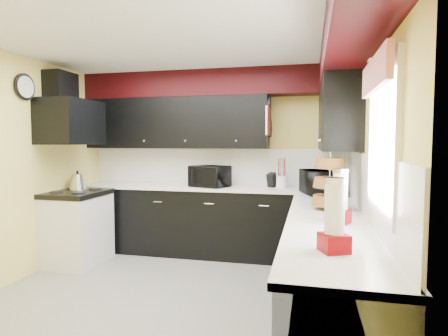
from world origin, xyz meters
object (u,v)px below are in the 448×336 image
(toaster_oven, at_px, (209,176))
(knife_block, at_px, (272,180))
(microwave, at_px, (319,182))
(utensil_crock, at_px, (282,182))
(kettle, at_px, (78,182))

(toaster_oven, xyz_separation_m, knife_block, (0.82, 0.13, -0.05))
(microwave, xyz_separation_m, knife_block, (-0.60, 0.54, -0.04))
(microwave, bearing_deg, knife_block, 30.54)
(toaster_oven, bearing_deg, utensil_crock, 28.01)
(utensil_crock, xyz_separation_m, knife_block, (-0.13, 0.01, 0.02))
(knife_block, height_order, kettle, knife_block)
(microwave, height_order, knife_block, microwave)
(toaster_oven, xyz_separation_m, utensil_crock, (0.95, 0.11, -0.06))
(knife_block, bearing_deg, utensil_crock, 18.55)
(utensil_crock, distance_m, knife_block, 0.13)
(toaster_oven, height_order, microwave, toaster_oven)
(toaster_oven, bearing_deg, knife_block, 29.86)
(utensil_crock, xyz_separation_m, kettle, (-2.60, -0.60, 0.00))
(toaster_oven, relative_size, microwave, 0.97)
(toaster_oven, bearing_deg, kettle, -142.28)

